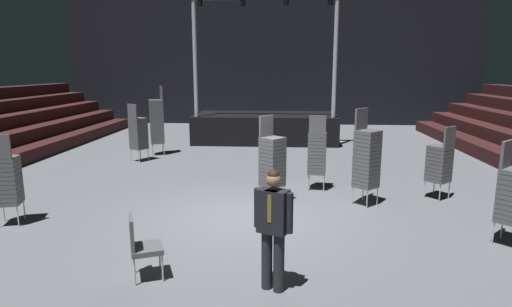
# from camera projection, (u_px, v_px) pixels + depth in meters

# --- Properties ---
(ground_plane) EXTENTS (22.00, 30.00, 0.10)m
(ground_plane) POSITION_uv_depth(u_px,v_px,m) (244.00, 219.00, 8.68)
(ground_plane) COLOR #515459
(arena_end_wall) EXTENTS (22.00, 0.30, 8.00)m
(arena_end_wall) POSITION_uv_depth(u_px,v_px,m) (271.00, 49.00, 22.56)
(arena_end_wall) COLOR black
(arena_end_wall) RESTS_ON ground_plane
(stage_riser) EXTENTS (5.80, 2.75, 5.69)m
(stage_riser) POSITION_uv_depth(u_px,v_px,m) (265.00, 125.00, 17.58)
(stage_riser) COLOR black
(stage_riser) RESTS_ON ground_plane
(man_with_tie) EXTENTS (0.56, 0.37, 1.69)m
(man_with_tie) POSITION_uv_depth(u_px,v_px,m) (273.00, 224.00, 5.63)
(man_with_tie) COLOR black
(man_with_tie) RESTS_ON ground_plane
(chair_stack_front_left) EXTENTS (0.60, 0.60, 1.88)m
(chair_stack_front_left) POSITION_uv_depth(u_px,v_px,m) (138.00, 133.00, 13.74)
(chair_stack_front_left) COLOR #B2B5BA
(chair_stack_front_left) RESTS_ON ground_plane
(chair_stack_front_right) EXTENTS (0.62, 0.62, 1.96)m
(chair_stack_front_right) POSITION_uv_depth(u_px,v_px,m) (272.00, 160.00, 9.38)
(chair_stack_front_right) COLOR #B2B5BA
(chair_stack_front_right) RESTS_ON ground_plane
(chair_stack_mid_right) EXTENTS (0.54, 0.54, 1.79)m
(chair_stack_mid_right) POSITION_uv_depth(u_px,v_px,m) (6.00, 179.00, 8.10)
(chair_stack_mid_right) COLOR #B2B5BA
(chair_stack_mid_right) RESTS_ON ground_plane
(chair_stack_mid_centre) EXTENTS (0.49, 0.49, 1.88)m
(chair_stack_mid_centre) POSITION_uv_depth(u_px,v_px,m) (317.00, 152.00, 10.49)
(chair_stack_mid_centre) COLOR #B2B5BA
(chair_stack_mid_centre) RESTS_ON ground_plane
(chair_stack_rear_left) EXTENTS (0.58, 0.58, 2.39)m
(chair_stack_rear_left) POSITION_uv_depth(u_px,v_px,m) (157.00, 121.00, 14.74)
(chair_stack_rear_left) COLOR #B2B5BA
(chair_stack_rear_left) RESTS_ON ground_plane
(chair_stack_rear_right) EXTENTS (0.62, 0.62, 1.71)m
(chair_stack_rear_right) POSITION_uv_depth(u_px,v_px,m) (440.00, 162.00, 9.75)
(chair_stack_rear_right) COLOR #B2B5BA
(chair_stack_rear_right) RESTS_ON ground_plane
(chair_stack_rear_centre) EXTENTS (0.62, 0.62, 2.14)m
(chair_stack_rear_centre) POSITION_uv_depth(u_px,v_px,m) (367.00, 158.00, 9.25)
(chair_stack_rear_centre) COLOR #B2B5BA
(chair_stack_rear_centre) RESTS_ON ground_plane
(loose_chair_near_man) EXTENTS (0.57, 0.57, 0.95)m
(loose_chair_near_man) POSITION_uv_depth(u_px,v_px,m) (141.00, 243.00, 6.03)
(loose_chair_near_man) COLOR #B2B5BA
(loose_chair_near_man) RESTS_ON ground_plane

